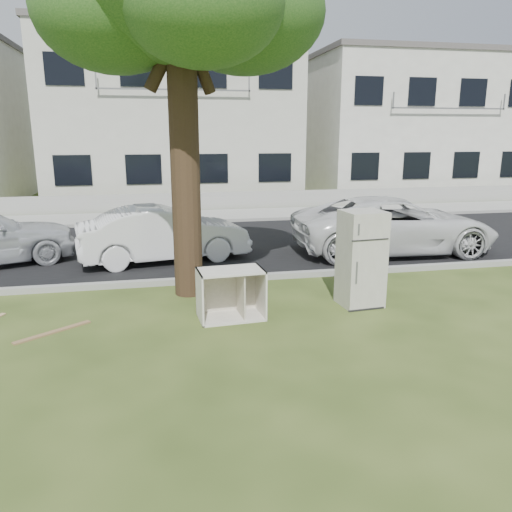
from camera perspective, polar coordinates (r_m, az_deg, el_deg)
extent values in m
plane|color=#304016|center=(8.22, -3.91, -7.93)|extent=(120.00, 120.00, 0.00)
cube|color=black|center=(13.94, -7.20, 1.17)|extent=(120.00, 7.00, 0.01)
cube|color=gray|center=(10.52, -5.69, -3.03)|extent=(120.00, 0.18, 0.12)
cube|color=gray|center=(17.42, -8.11, 3.68)|extent=(120.00, 0.18, 0.12)
cube|color=gray|center=(18.84, -8.39, 4.46)|extent=(120.00, 2.80, 0.01)
cube|color=gray|center=(20.37, -8.68, 6.14)|extent=(120.00, 0.15, 0.70)
cylinder|color=black|center=(9.40, -8.13, 11.01)|extent=(0.54, 0.54, 5.20)
cube|color=beige|center=(25.10, -9.57, 14.98)|extent=(11.00, 8.00, 7.20)
cube|color=#595451|center=(25.45, -9.94, 23.38)|extent=(11.22, 8.16, 0.24)
cube|color=white|center=(28.23, 16.38, 13.88)|extent=(10.00, 8.00, 6.60)
cube|color=#595451|center=(28.46, 16.88, 20.76)|extent=(10.20, 8.16, 0.24)
cube|color=beige|center=(9.12, 11.94, -0.29)|extent=(0.76, 0.72, 1.73)
cube|color=white|center=(8.41, -2.90, -4.35)|extent=(1.13, 0.75, 0.85)
cube|color=olive|center=(8.54, -22.16, -8.05)|extent=(1.06, 0.81, 0.02)
imported|color=white|center=(12.30, -10.49, 2.51)|extent=(4.26, 2.12, 1.34)
imported|color=silver|center=(13.45, 15.49, 3.44)|extent=(5.31, 2.61, 1.45)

